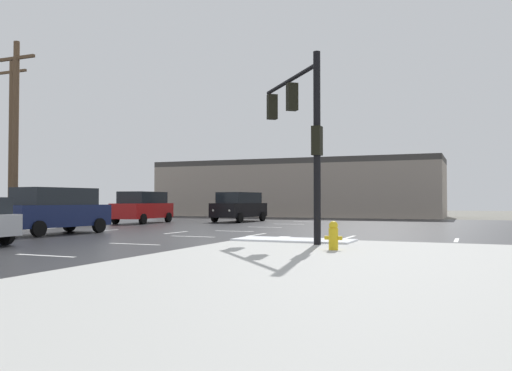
{
  "coord_description": "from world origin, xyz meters",
  "views": [
    {
      "loc": [
        10.6,
        -20.86,
        1.51
      ],
      "look_at": [
        0.29,
        4.05,
        2.26
      ],
      "focal_mm": 36.93,
      "sensor_mm": 36.0,
      "label": 1
    }
  ],
  "objects": [
    {
      "name": "ground_plane",
      "position": [
        0.0,
        0.0,
        0.0
      ],
      "size": [
        120.0,
        120.0,
        0.0
      ],
      "primitive_type": "plane",
      "color": "slate"
    },
    {
      "name": "road_asphalt",
      "position": [
        0.0,
        0.0,
        0.01
      ],
      "size": [
        44.0,
        44.0,
        0.02
      ],
      "primitive_type": "cube",
      "color": "#232326",
      "rests_on": "ground_plane"
    },
    {
      "name": "snow_strip_curbside",
      "position": [
        5.0,
        -4.0,
        0.17
      ],
      "size": [
        4.0,
        1.6,
        0.06
      ],
      "primitive_type": "cube",
      "color": "white",
      "rests_on": "sidewalk_corner"
    },
    {
      "name": "lane_markings",
      "position": [
        1.2,
        -1.38,
        0.02
      ],
      "size": [
        36.15,
        36.15,
        0.01
      ],
      "color": "silver",
      "rests_on": "road_asphalt"
    },
    {
      "name": "traffic_signal_mast",
      "position": [
        5.34,
        -4.24,
        4.11
      ],
      "size": [
        3.16,
        3.73,
        5.97
      ],
      "rotation": [
        0.0,
        0.0,
        2.27
      ],
      "color": "black",
      "rests_on": "sidewalk_corner"
    },
    {
      "name": "fire_hydrant",
      "position": [
        7.03,
        -6.68,
        0.54
      ],
      "size": [
        0.48,
        0.26,
        0.79
      ],
      "color": "gold",
      "rests_on": "sidewalk_corner"
    },
    {
      "name": "strip_building_background",
      "position": [
        -4.88,
        26.6,
        2.6
      ],
      "size": [
        26.47,
        8.0,
        5.21
      ],
      "color": "gray",
      "rests_on": "ground_plane"
    },
    {
      "name": "suv_red",
      "position": [
        -9.26,
        7.88,
        1.09
      ],
      "size": [
        2.44,
        4.94,
        2.03
      ],
      "rotation": [
        0.0,
        0.0,
        1.64
      ],
      "color": "#B21919",
      "rests_on": "road_asphalt"
    },
    {
      "name": "sedan_tan",
      "position": [
        -13.49,
        5.42,
        0.85
      ],
      "size": [
        2.1,
        4.57,
        1.58
      ],
      "rotation": [
        0.0,
        0.0,
        -1.59
      ],
      "color": "tan",
      "rests_on": "road_asphalt"
    },
    {
      "name": "suv_navy",
      "position": [
        -6.44,
        -2.83,
        1.09
      ],
      "size": [
        2.62,
        5.0,
        2.03
      ],
      "rotation": [
        0.0,
        0.0,
        -1.69
      ],
      "color": "#141E47",
      "rests_on": "road_asphalt"
    },
    {
      "name": "suv_black",
      "position": [
        -4.48,
        12.52,
        1.09
      ],
      "size": [
        2.53,
        4.97,
        2.03
      ],
      "rotation": [
        0.0,
        0.0,
        -1.67
      ],
      "color": "black",
      "rests_on": "road_asphalt"
    },
    {
      "name": "utility_pole_mid",
      "position": [
        -9.54,
        -2.18,
        4.77
      ],
      "size": [
        2.2,
        0.28,
        9.11
      ],
      "color": "brown",
      "rests_on": "ground_plane"
    },
    {
      "name": "utility_pole_far",
      "position": [
        -14.78,
        2.35,
        5.2
      ],
      "size": [
        2.2,
        0.28,
        9.96
      ],
      "color": "brown",
      "rests_on": "ground_plane"
    }
  ]
}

